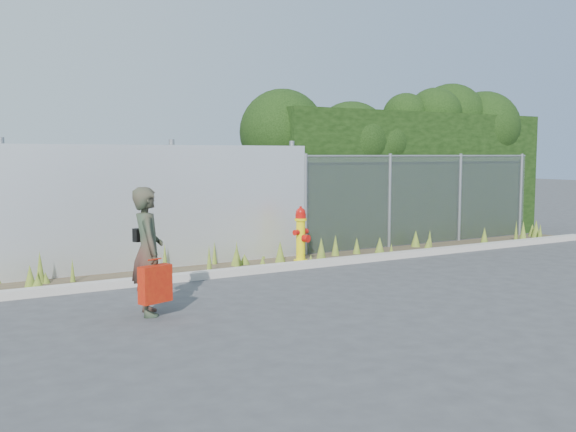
{
  "coord_description": "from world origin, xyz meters",
  "views": [
    {
      "loc": [
        -5.74,
        -7.85,
        2.03
      ],
      "look_at": [
        -0.3,
        1.4,
        1.0
      ],
      "focal_mm": 40.0,
      "sensor_mm": 36.0,
      "label": 1
    }
  ],
  "objects": [
    {
      "name": "ground",
      "position": [
        0.0,
        0.0,
        0.0
      ],
      "size": [
        80.0,
        80.0,
        0.0
      ],
      "primitive_type": "plane",
      "color": "#3C3C3F",
      "rests_on": "ground"
    },
    {
      "name": "curb",
      "position": [
        0.0,
        1.8,
        0.06
      ],
      "size": [
        16.0,
        0.22,
        0.12
      ],
      "primitive_type": "cube",
      "color": "#AEA69D",
      "rests_on": "ground"
    },
    {
      "name": "weed_strip",
      "position": [
        -0.11,
        2.45,
        0.13
      ],
      "size": [
        16.0,
        1.34,
        0.52
      ],
      "color": "#463928",
      "rests_on": "ground"
    },
    {
      "name": "corrugated_fence",
      "position": [
        -3.25,
        3.01,
        1.1
      ],
      "size": [
        8.5,
        0.21,
        2.3
      ],
      "color": "silver",
      "rests_on": "ground"
    },
    {
      "name": "chainlink_fence",
      "position": [
        4.25,
        3.0,
        1.03
      ],
      "size": [
        6.5,
        0.07,
        2.05
      ],
      "color": "gray",
      "rests_on": "ground"
    },
    {
      "name": "hedge",
      "position": [
        4.41,
        4.05,
        2.04
      ],
      "size": [
        7.91,
        2.1,
        3.83
      ],
      "color": "black",
      "rests_on": "ground"
    },
    {
      "name": "fire_hydrant",
      "position": [
        0.52,
        2.33,
        0.52
      ],
      "size": [
        0.36,
        0.32,
        1.07
      ],
      "rotation": [
        0.0,
        0.0,
        0.33
      ],
      "color": "yellow",
      "rests_on": "ground"
    },
    {
      "name": "woman",
      "position": [
        -3.2,
        -0.04,
        0.81
      ],
      "size": [
        0.48,
        0.65,
        1.63
      ],
      "primitive_type": "imported",
      "rotation": [
        0.0,
        0.0,
        1.4
      ],
      "color": "#0E5A3A",
      "rests_on": "ground"
    },
    {
      "name": "red_tote_bag",
      "position": [
        -3.2,
        -0.31,
        0.44
      ],
      "size": [
        0.42,
        0.15,
        0.55
      ],
      "rotation": [
        0.0,
        0.0,
        0.32
      ],
      "color": "#A11309"
    },
    {
      "name": "black_shoulder_bag",
      "position": [
        -3.22,
        0.14,
        1.01
      ],
      "size": [
        0.23,
        0.1,
        0.17
      ],
      "rotation": [
        0.0,
        0.0,
        0.33
      ],
      "color": "black"
    }
  ]
}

